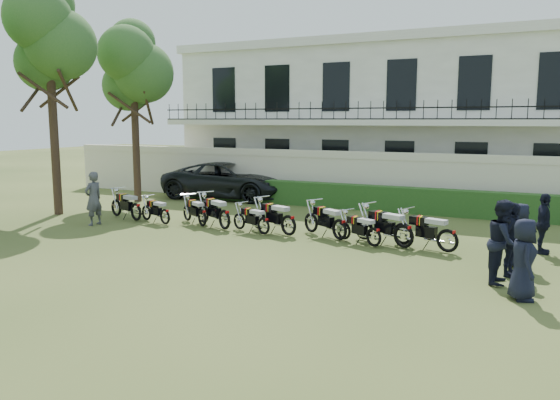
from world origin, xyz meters
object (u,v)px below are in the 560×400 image
(motorcycle_9, at_px, (448,235))
(inspector, at_px, (93,199))
(motorcycle_8, at_px, (404,230))
(motorcycle_0, at_px, (136,207))
(motorcycle_2, at_px, (202,214))
(officer_0, at_px, (523,259))
(suv, at_px, (228,180))
(officer_1, at_px, (504,242))
(motorcycle_6, at_px, (340,224))
(motorcycle_7, at_px, (374,232))
(motorcycle_3, at_px, (224,215))
(officer_2, at_px, (512,240))
(tree_west_mid, at_px, (49,36))
(tree_west_near, at_px, (134,67))
(motorcycle_4, at_px, (264,222))
(officer_5, at_px, (543,224))
(motorcycle_1, at_px, (165,213))
(motorcycle_5, at_px, (289,220))
(officer_3, at_px, (519,235))

(motorcycle_9, height_order, inspector, inspector)
(motorcycle_8, bearing_deg, motorcycle_0, 112.64)
(motorcycle_2, height_order, inspector, inspector)
(officer_0, bearing_deg, motorcycle_9, 17.37)
(suv, relative_size, officer_1, 3.18)
(motorcycle_6, distance_m, motorcycle_7, 1.23)
(motorcycle_3, relative_size, officer_2, 1.09)
(motorcycle_8, bearing_deg, inspector, 118.98)
(motorcycle_6, distance_m, inspector, 8.60)
(motorcycle_3, distance_m, inspector, 4.71)
(motorcycle_3, relative_size, inspector, 1.02)
(motorcycle_2, height_order, motorcycle_8, motorcycle_8)
(motorcycle_6, height_order, motorcycle_8, motorcycle_8)
(tree_west_mid, distance_m, motorcycle_7, 13.95)
(tree_west_near, xyz_separation_m, motorcycle_2, (5.90, -3.73, -5.43))
(motorcycle_4, xyz_separation_m, officer_0, (7.58, -3.24, 0.40))
(tree_west_mid, bearing_deg, officer_0, -11.11)
(officer_5, bearing_deg, motorcycle_8, 111.61)
(motorcycle_4, bearing_deg, officer_0, -93.99)
(inspector, bearing_deg, motorcycle_1, 120.90)
(motorcycle_1, bearing_deg, motorcycle_6, -69.24)
(motorcycle_1, bearing_deg, motorcycle_8, -71.16)
(motorcycle_0, distance_m, suv, 6.47)
(motorcycle_6, height_order, suv, suv)
(motorcycle_4, bearing_deg, motorcycle_5, -58.34)
(motorcycle_7, distance_m, motorcycle_9, 2.02)
(motorcycle_1, bearing_deg, motorcycle_2, -60.57)
(motorcycle_0, relative_size, suv, 0.33)
(motorcycle_3, bearing_deg, officer_3, -66.74)
(motorcycle_9, distance_m, suv, 12.66)
(motorcycle_7, distance_m, officer_2, 3.97)
(officer_5, bearing_deg, motorcycle_0, 98.88)
(motorcycle_0, relative_size, motorcycle_5, 1.00)
(motorcycle_2, bearing_deg, tree_west_mid, 123.39)
(motorcycle_9, height_order, officer_2, officer_2)
(motorcycle_0, distance_m, officer_1, 12.57)
(officer_0, bearing_deg, tree_west_mid, 65.63)
(tree_west_near, distance_m, motorcycle_3, 9.55)
(inspector, height_order, officer_2, inspector)
(inspector, bearing_deg, motorcycle_2, 115.76)
(motorcycle_1, bearing_deg, officer_0, -87.59)
(motorcycle_5, xyz_separation_m, motorcycle_8, (3.62, -0.09, 0.02))
(motorcycle_3, distance_m, motorcycle_6, 3.95)
(motorcycle_0, relative_size, motorcycle_6, 1.08)
(motorcycle_5, bearing_deg, motorcycle_3, 112.24)
(motorcycle_2, distance_m, motorcycle_9, 8.09)
(motorcycle_3, height_order, officer_1, officer_1)
(officer_1, relative_size, officer_5, 1.14)
(officer_2, bearing_deg, motorcycle_0, 100.11)
(motorcycle_6, bearing_deg, motorcycle_8, -66.27)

